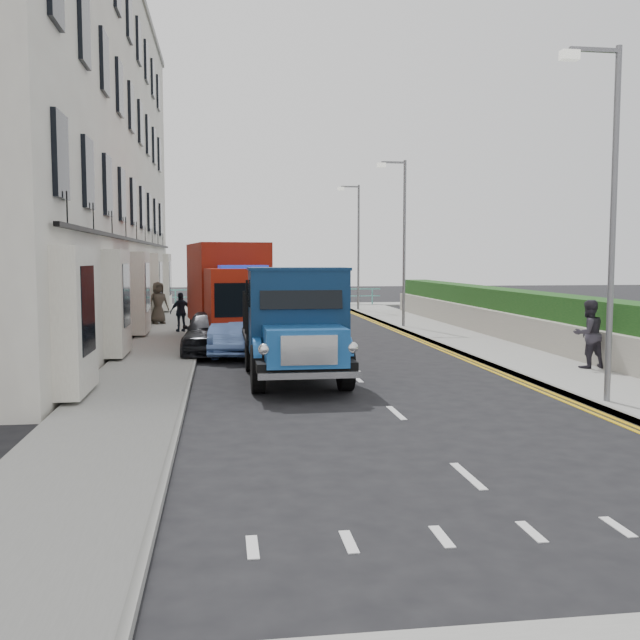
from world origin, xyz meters
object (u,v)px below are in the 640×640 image
Objects in this scene: lamp_near at (608,204)px; red_lorry at (230,291)px; lamp_far at (356,240)px; bedford_lorry at (297,332)px; lamp_mid at (401,233)px; parked_car_front at (211,332)px.

lamp_near is 1.02× the size of red_lorry.
lamp_far is 23.49m from bedford_lorry.
lamp_mid is 10.97m from parked_car_front.
lamp_near is 26.00m from lamp_far.
lamp_mid is 1.22× the size of bedford_lorry.
lamp_far is (0.00, 26.00, 0.00)m from lamp_near.
red_lorry is 2.73m from parked_car_front.
lamp_near is 13.64m from red_lorry.
lamp_near is at bearing -66.03° from red_lorry.
lamp_near is 1.72× the size of parked_car_front.
red_lorry is (-1.45, 8.02, 0.61)m from bedford_lorry.
parked_car_front is (-7.78, -17.00, -3.30)m from lamp_far.
lamp_far is 1.72× the size of parked_car_front.
parked_car_front is (-7.78, -7.00, -3.30)m from lamp_mid.
lamp_far is 18.98m from parked_car_front.
lamp_far is at bearing 90.00° from lamp_mid.
lamp_far is 1.22× the size of bedford_lorry.
bedford_lorry is at bearing -114.38° from lamp_mid.
lamp_far is at bearing 55.63° from red_lorry.
lamp_near is 1.00× the size of lamp_mid.
lamp_near is at bearing -90.00° from lamp_mid.
lamp_near and lamp_mid have the same top height.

